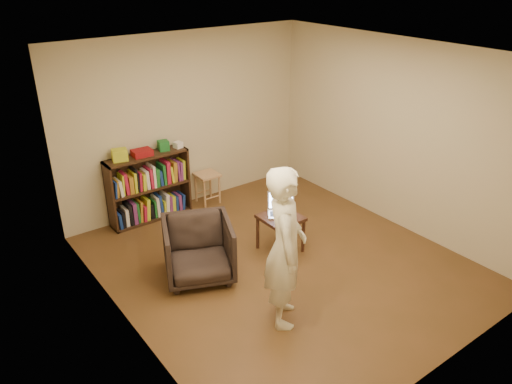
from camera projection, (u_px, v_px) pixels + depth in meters
floor at (281, 263)px, 6.31m from camera, size 4.50×4.50×0.00m
ceiling at (286, 53)px, 5.20m from camera, size 4.50×4.50×0.00m
wall_back at (187, 121)px, 7.38m from camera, size 4.00×0.00×4.00m
wall_left at (119, 218)px, 4.67m from camera, size 0.00×4.50×4.50m
wall_right at (396, 135)px, 6.83m from camera, size 0.00×4.50×4.50m
bookshelf at (149, 191)px, 7.22m from camera, size 1.20×0.30×1.00m
box_yellow at (120, 155)px, 6.74m from camera, size 0.23×0.19×0.16m
red_cloth at (142, 153)px, 6.93m from camera, size 0.28×0.21×0.09m
box_green at (163, 146)px, 7.11m from camera, size 0.17×0.17×0.14m
box_white at (178, 145)px, 7.22m from camera, size 0.13×0.13×0.09m
stool at (207, 179)px, 7.71m from camera, size 0.34×0.34×0.49m
armchair at (198, 250)px, 5.91m from camera, size 1.04×1.05×0.74m
side_table at (281, 222)px, 6.43m from camera, size 0.49×0.49×0.50m
laptop at (281, 209)px, 6.45m from camera, size 0.47×0.46×0.26m
person at (285, 248)px, 5.00m from camera, size 0.72×0.76×1.75m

